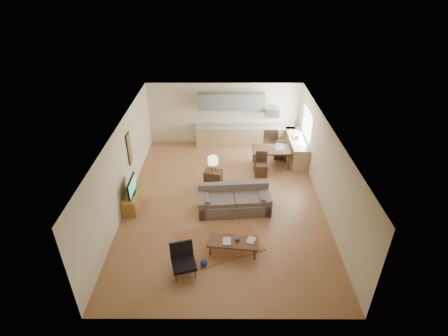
{
  "coord_description": "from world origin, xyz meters",
  "views": [
    {
      "loc": [
        0.02,
        -9.56,
        7.08
      ],
      "look_at": [
        0.0,
        0.3,
        1.15
      ],
      "focal_mm": 28.0,
      "sensor_mm": 36.0,
      "label": 1
    }
  ],
  "objects_px": {
    "coffee_table": "(233,247)",
    "console_table": "(213,180)",
    "armchair": "(183,261)",
    "tv_credenza": "(133,200)",
    "sofa": "(234,200)",
    "dining_table": "(271,158)"
  },
  "relations": [
    {
      "from": "armchair",
      "to": "tv_credenza",
      "type": "bearing_deg",
      "value": 109.44
    },
    {
      "from": "tv_credenza",
      "to": "dining_table",
      "type": "relative_size",
      "value": 0.78
    },
    {
      "from": "armchair",
      "to": "sofa",
      "type": "bearing_deg",
      "value": 47.22
    },
    {
      "from": "sofa",
      "to": "armchair",
      "type": "xyz_separation_m",
      "value": [
        -1.37,
        -2.65,
        -0.02
      ]
    },
    {
      "from": "dining_table",
      "to": "console_table",
      "type": "bearing_deg",
      "value": -146.15
    },
    {
      "from": "tv_credenza",
      "to": "armchair",
      "type": "bearing_deg",
      "value": -55.09
    },
    {
      "from": "tv_credenza",
      "to": "dining_table",
      "type": "xyz_separation_m",
      "value": [
        4.84,
        2.67,
        0.11
      ]
    },
    {
      "from": "sofa",
      "to": "armchair",
      "type": "distance_m",
      "value": 2.98
    },
    {
      "from": "coffee_table",
      "to": "dining_table",
      "type": "distance_m",
      "value": 5.01
    },
    {
      "from": "coffee_table",
      "to": "tv_credenza",
      "type": "xyz_separation_m",
      "value": [
        -3.26,
        2.08,
        0.06
      ]
    },
    {
      "from": "console_table",
      "to": "coffee_table",
      "type": "bearing_deg",
      "value": -66.29
    },
    {
      "from": "coffee_table",
      "to": "console_table",
      "type": "height_order",
      "value": "console_table"
    },
    {
      "from": "coffee_table",
      "to": "console_table",
      "type": "xyz_separation_m",
      "value": [
        -0.64,
        3.19,
        0.14
      ]
    },
    {
      "from": "coffee_table",
      "to": "tv_credenza",
      "type": "distance_m",
      "value": 3.87
    },
    {
      "from": "sofa",
      "to": "armchair",
      "type": "bearing_deg",
      "value": -121.43
    },
    {
      "from": "dining_table",
      "to": "sofa",
      "type": "bearing_deg",
      "value": -119.13
    },
    {
      "from": "sofa",
      "to": "tv_credenza",
      "type": "distance_m",
      "value": 3.35
    },
    {
      "from": "coffee_table",
      "to": "console_table",
      "type": "relative_size",
      "value": 1.97
    },
    {
      "from": "sofa",
      "to": "tv_credenza",
      "type": "xyz_separation_m",
      "value": [
        -3.34,
        0.18,
        -0.15
      ]
    },
    {
      "from": "coffee_table",
      "to": "sofa",
      "type": "bearing_deg",
      "value": 94.54
    },
    {
      "from": "armchair",
      "to": "dining_table",
      "type": "relative_size",
      "value": 0.53
    },
    {
      "from": "coffee_table",
      "to": "armchair",
      "type": "bearing_deg",
      "value": -143.28
    }
  ]
}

